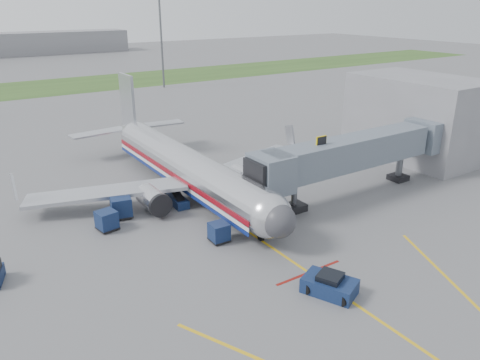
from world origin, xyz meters
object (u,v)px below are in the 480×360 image
belt_loader (178,200)px  ramp_worker (163,193)px  pushback_tug (330,285)px  airliner (186,167)px

belt_loader → ramp_worker: belt_loader is taller
pushback_tug → airliner: bearing=88.6°
airliner → belt_loader: size_ratio=9.34×
ramp_worker → pushback_tug: bearing=-130.0°
airliner → ramp_worker: size_ratio=20.97×
airliner → belt_loader: (-2.50, -2.80, -2.19)m
belt_loader → ramp_worker: 1.80m
airliner → belt_loader: airliner is taller
pushback_tug → ramp_worker: (-2.81, 20.66, 0.24)m
pushback_tug → belt_loader: 19.22m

